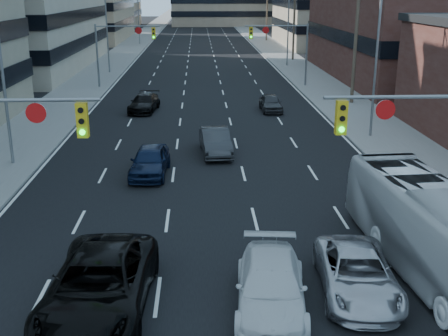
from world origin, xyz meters
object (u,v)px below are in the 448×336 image
object	(u,v)px
black_pickup	(99,286)
sedan_blue	(150,161)
transit_bus	(439,234)
white_van	(271,287)
silver_suv	(357,274)

from	to	relation	value
black_pickup	sedan_blue	distance (m)	12.83
transit_bus	sedan_blue	size ratio (longest dim) A/B	2.43
white_van	silver_suv	world-z (taller)	white_van
black_pickup	silver_suv	distance (m)	7.82
silver_suv	transit_bus	size ratio (longest dim) A/B	0.45
white_van	sedan_blue	xyz separation A→B (m)	(-4.57, 12.86, 0.03)
black_pickup	white_van	world-z (taller)	black_pickup
silver_suv	black_pickup	bearing A→B (deg)	-169.93
silver_suv	sedan_blue	world-z (taller)	sedan_blue
silver_suv	sedan_blue	bearing A→B (deg)	126.04
transit_bus	sedan_blue	distance (m)	15.13
black_pickup	sedan_blue	xyz separation A→B (m)	(0.44, 12.82, -0.11)
black_pickup	white_van	distance (m)	5.01
silver_suv	white_van	bearing A→B (deg)	-159.93
white_van	black_pickup	bearing A→B (deg)	-174.55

